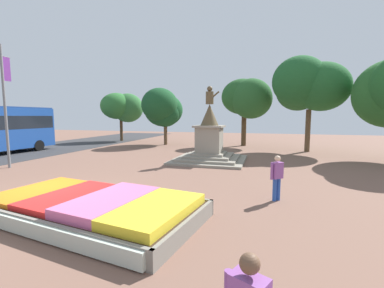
# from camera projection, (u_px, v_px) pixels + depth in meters

# --- Properties ---
(ground_plane) EXTENTS (75.26, 75.26, 0.00)m
(ground_plane) POSITION_uv_depth(u_px,v_px,m) (47.00, 201.00, 8.86)
(ground_plane) COLOR brown
(flower_planter) EXTENTS (6.86, 4.25, 0.68)m
(flower_planter) POSITION_uv_depth(u_px,v_px,m) (92.00, 207.00, 7.38)
(flower_planter) COLOR #38281C
(flower_planter) RESTS_ON ground_plane
(statue_monument) EXTENTS (4.53, 4.53, 4.79)m
(statue_monument) POSITION_uv_depth(u_px,v_px,m) (209.00, 144.00, 16.55)
(statue_monument) COLOR gray
(statue_monument) RESTS_ON ground_plane
(banner_pole) EXTENTS (0.14, 0.59, 6.77)m
(banner_pole) POSITION_uv_depth(u_px,v_px,m) (5.00, 105.00, 14.16)
(banner_pole) COLOR slate
(banner_pole) RESTS_ON ground_plane
(pedestrian_near_planter) EXTENTS (0.45, 0.42, 1.57)m
(pedestrian_near_planter) POSITION_uv_depth(u_px,v_px,m) (277.00, 175.00, 8.78)
(pedestrian_near_planter) COLOR #264CA5
(pedestrian_near_planter) RESTS_ON ground_plane
(park_tree_far_left) EXTENTS (5.80, 4.92, 7.59)m
(park_tree_far_left) POSITION_uv_depth(u_px,v_px,m) (307.00, 86.00, 20.30)
(park_tree_far_left) COLOR brown
(park_tree_far_left) RESTS_ON ground_plane
(park_tree_behind_statue) EXTENTS (3.96, 4.58, 5.65)m
(park_tree_behind_statue) POSITION_uv_depth(u_px,v_px,m) (162.00, 109.00, 25.65)
(park_tree_behind_statue) COLOR brown
(park_tree_behind_statue) RESTS_ON ground_plane
(park_tree_far_right) EXTENTS (4.62, 4.15, 5.54)m
(park_tree_far_right) POSITION_uv_depth(u_px,v_px,m) (122.00, 107.00, 29.59)
(park_tree_far_right) COLOR #4C3823
(park_tree_far_right) RESTS_ON ground_plane
(park_tree_street_side) EXTENTS (4.81, 4.16, 6.47)m
(park_tree_street_side) POSITION_uv_depth(u_px,v_px,m) (245.00, 97.00, 24.48)
(park_tree_street_side) COLOR #4C3823
(park_tree_street_side) RESTS_ON ground_plane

